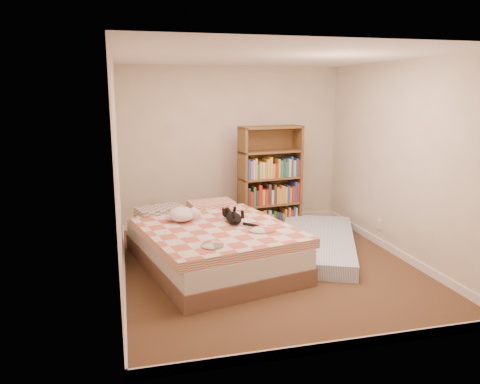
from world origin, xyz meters
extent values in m
cube|color=#4A341F|center=(0.00, 0.00, 0.00)|extent=(3.50, 4.00, 0.01)
cube|color=white|center=(0.00, 0.00, 2.50)|extent=(3.50, 4.00, 0.01)
cube|color=beige|center=(0.00, 2.00, 1.25)|extent=(3.50, 0.01, 2.50)
cube|color=beige|center=(0.00, -2.00, 1.25)|extent=(3.50, 0.01, 2.50)
cube|color=beige|center=(-1.75, 0.00, 1.25)|extent=(0.01, 4.00, 2.50)
cube|color=beige|center=(1.75, 0.00, 1.25)|extent=(0.01, 4.00, 2.50)
cube|color=white|center=(0.00, 1.99, 0.05)|extent=(3.50, 0.02, 0.10)
cube|color=white|center=(0.00, -1.99, 0.05)|extent=(3.50, 0.02, 0.10)
cube|color=white|center=(-1.74, 0.00, 0.05)|extent=(0.02, 4.00, 0.10)
cube|color=white|center=(1.74, 0.00, 0.05)|extent=(0.02, 4.00, 0.10)
cube|color=white|center=(1.74, 0.40, 0.30)|extent=(0.03, 0.09, 0.13)
cube|color=brown|center=(-0.68, 0.20, 0.10)|extent=(2.04, 2.54, 0.20)
cube|color=silver|center=(-0.68, 0.20, 0.31)|extent=(2.00, 2.49, 0.22)
cube|color=#C46148|center=(-0.68, 0.20, 0.48)|extent=(2.02, 2.17, 0.11)
cube|color=#6A655A|center=(-1.05, 1.04, 0.52)|extent=(0.69, 0.52, 0.17)
cube|color=#C46148|center=(-0.31, 1.04, 0.52)|extent=(0.69, 0.52, 0.17)
cube|color=#50321B|center=(0.04, 1.53, 0.80)|extent=(0.08, 0.32, 1.61)
cube|color=#50321B|center=(0.96, 1.53, 0.80)|extent=(0.08, 0.32, 1.61)
cube|color=#50321B|center=(0.50, 1.68, 0.80)|extent=(0.96, 0.15, 1.61)
cube|color=#50321B|center=(0.50, 1.53, 0.02)|extent=(1.00, 0.45, 0.03)
cube|color=#50321B|center=(0.50, 1.53, 0.81)|extent=(1.00, 0.45, 0.03)
cube|color=#50321B|center=(0.50, 1.53, 1.59)|extent=(1.00, 0.45, 0.03)
cube|color=#7B9DCE|center=(0.81, 0.42, 0.10)|extent=(1.78, 2.38, 0.20)
ellipsoid|color=black|center=(-0.41, 0.17, 0.60)|extent=(0.25, 0.42, 0.13)
sphere|color=black|center=(-0.41, 0.38, 0.61)|extent=(0.14, 0.14, 0.12)
cone|color=black|center=(-0.44, 0.42, 0.67)|extent=(0.05, 0.05, 0.05)
cone|color=black|center=(-0.37, 0.42, 0.67)|extent=(0.05, 0.05, 0.05)
cylinder|color=black|center=(-0.30, -0.10, 0.57)|extent=(0.08, 0.23, 0.04)
ellipsoid|color=white|center=(-1.02, 0.40, 0.62)|extent=(0.46, 0.48, 0.17)
sphere|color=white|center=(-0.92, 0.29, 0.64)|extent=(0.19, 0.19, 0.14)
sphere|color=white|center=(-0.87, 0.25, 0.63)|extent=(0.09, 0.09, 0.06)
sphere|color=white|center=(-1.16, 0.47, 0.60)|extent=(0.11, 0.11, 0.08)
camera|label=1|loc=(-1.68, -5.21, 2.13)|focal=35.00mm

